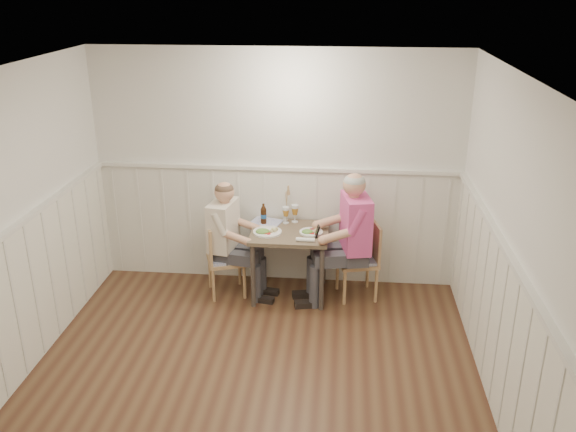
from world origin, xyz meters
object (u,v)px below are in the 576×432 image
object	(u,v)px
dining_table	(290,241)
chair_left	(221,256)
diner_cream	(228,248)
chair_right	(362,257)
beer_bottle	(264,215)
man_in_pink	(350,248)
grass_vase	(285,205)

from	to	relation	value
dining_table	chair_left	distance (m)	0.76
diner_cream	chair_right	bearing A→B (deg)	3.26
chair_right	beer_bottle	xyz separation A→B (m)	(-1.08, 0.13, 0.39)
dining_table	chair_left	bearing A→B (deg)	-175.99
chair_right	man_in_pink	bearing A→B (deg)	-138.92
chair_left	beer_bottle	distance (m)	0.64
diner_cream	beer_bottle	world-z (taller)	diner_cream
chair_right	grass_vase	size ratio (longest dim) A/B	1.93
dining_table	grass_vase	xyz separation A→B (m)	(-0.07, 0.27, 0.31)
chair_left	dining_table	bearing A→B (deg)	4.01
dining_table	diner_cream	world-z (taller)	diner_cream
chair_right	diner_cream	xyz separation A→B (m)	(-1.44, -0.08, 0.09)
man_in_pink	beer_bottle	xyz separation A→B (m)	(-0.95, 0.25, 0.24)
dining_table	diner_cream	size ratio (longest dim) A/B	0.62
chair_right	diner_cream	world-z (taller)	diner_cream
chair_right	chair_left	world-z (taller)	chair_right
chair_left	grass_vase	size ratio (longest dim) A/B	1.87
diner_cream	beer_bottle	bearing A→B (deg)	30.51
dining_table	beer_bottle	size ratio (longest dim) A/B	3.53
beer_bottle	chair_right	bearing A→B (deg)	-7.05
diner_cream	chair_left	bearing A→B (deg)	-164.12
grass_vase	dining_table	bearing A→B (deg)	-74.86
chair_left	man_in_pink	size ratio (longest dim) A/B	0.57
chair_right	man_in_pink	world-z (taller)	man_in_pink
man_in_pink	diner_cream	size ratio (longest dim) A/B	1.11
dining_table	diner_cream	distance (m)	0.67
diner_cream	grass_vase	size ratio (longest dim) A/B	2.96
man_in_pink	dining_table	bearing A→B (deg)	174.37
man_in_pink	grass_vase	xyz separation A→B (m)	(-0.72, 0.33, 0.34)
chair_right	diner_cream	distance (m)	1.45
dining_table	grass_vase	size ratio (longest dim) A/B	1.84
man_in_pink	diner_cream	xyz separation A→B (m)	(-1.31, 0.03, -0.06)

